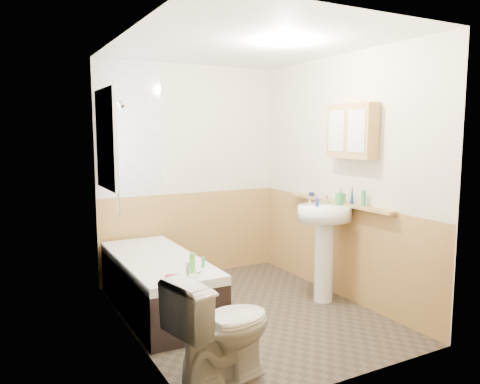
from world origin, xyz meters
name	(u,v)px	position (x,y,z in m)	size (l,w,h in m)	color
floor	(247,312)	(0.00, 0.00, 0.00)	(2.80, 2.80, 0.00)	#302921
ceiling	(248,44)	(0.00, 0.00, 2.50)	(2.80, 2.80, 0.00)	white
wall_back	(190,172)	(0.00, 1.41, 1.25)	(2.20, 0.02, 2.50)	beige
wall_front	(352,203)	(0.00, -1.41, 1.25)	(2.20, 0.02, 2.50)	beige
wall_left	(129,190)	(-1.11, 0.00, 1.25)	(0.02, 2.80, 2.50)	beige
wall_right	(341,178)	(1.11, 0.00, 1.25)	(0.02, 2.80, 2.50)	beige
wainscot_right	(337,248)	(1.09, 0.00, 0.50)	(0.01, 2.80, 1.00)	#B38949
wainscot_front	(346,311)	(0.00, -1.39, 0.50)	(2.20, 0.01, 1.00)	#B38949
wainscot_back	(191,234)	(0.00, 1.39, 0.50)	(2.20, 0.01, 1.00)	#B38949
tile_cladding_left	(132,190)	(-1.09, 0.00, 1.25)	(0.01, 2.80, 2.50)	white
tile_return_back	(129,129)	(-0.73, 1.39, 1.75)	(0.75, 0.01, 1.50)	white
window	(107,139)	(-1.06, 0.95, 1.65)	(0.03, 0.79, 0.99)	white
bathtub	(158,282)	(-0.73, 0.47, 0.28)	(0.70, 1.73, 0.67)	black
shower_riser	(118,139)	(-1.04, 0.62, 1.66)	(0.11, 0.08, 1.26)	silver
toilet	(222,329)	(-0.76, -1.00, 0.38)	(0.43, 0.77, 0.76)	white
sink	(324,233)	(0.84, -0.09, 0.71)	(0.58, 0.47, 1.11)	white
pine_shelf	(337,202)	(1.04, -0.04, 1.00)	(0.10, 1.53, 0.03)	#B38949
medicine_cabinet	(352,131)	(1.01, -0.25, 1.73)	(0.15, 0.59, 0.53)	#B38949
foam_can	(363,198)	(1.04, -0.42, 1.09)	(0.05, 0.05, 0.15)	#388447
green_bottle	(352,194)	(1.04, -0.26, 1.11)	(0.04, 0.04, 0.19)	navy
black_jar	(312,194)	(1.04, 0.40, 1.03)	(0.06, 0.06, 0.04)	navy
soap_bottle	(340,201)	(0.99, -0.14, 1.03)	(0.08, 0.17, 0.08)	#388447
clear_bottle	(317,202)	(0.70, -0.14, 1.04)	(0.03, 0.03, 0.09)	#19339E
blue_gel	(192,263)	(-0.63, -0.17, 0.62)	(0.05, 0.03, 0.17)	#59C647
cream_jar	(170,279)	(-0.88, -0.30, 0.56)	(0.08, 0.08, 0.05)	maroon
orange_bottle	(203,262)	(-0.48, -0.05, 0.58)	(0.03, 0.03, 0.09)	#388447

